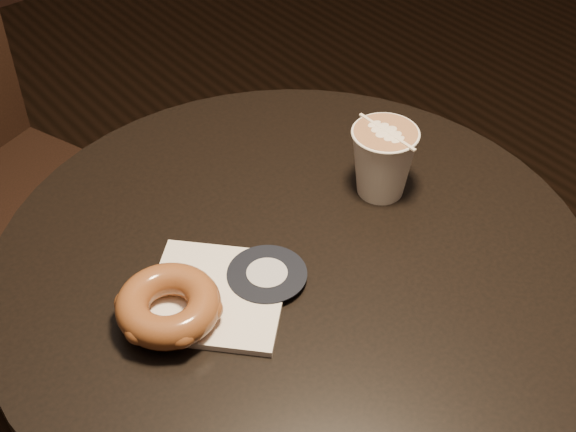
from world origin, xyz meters
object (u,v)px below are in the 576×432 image
at_px(pastry_bag, 217,295).
at_px(latte_cup, 383,162).
at_px(doughnut, 168,305).
at_px(cafe_table, 293,364).

bearing_deg(pastry_bag, latte_cup, -38.73).
bearing_deg(latte_cup, pastry_bag, -176.02).
bearing_deg(doughnut, latte_cup, 2.80).
height_order(pastry_bag, doughnut, doughnut).
height_order(cafe_table, latte_cup, latte_cup).
distance_m(cafe_table, latte_cup, 0.29).
xyz_separation_m(cafe_table, latte_cup, (0.16, 0.02, 0.25)).
xyz_separation_m(pastry_bag, latte_cup, (0.26, 0.02, 0.04)).
bearing_deg(doughnut, pastry_bag, -2.57).
bearing_deg(pastry_bag, doughnut, 134.72).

